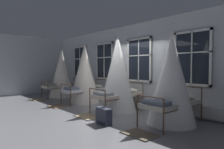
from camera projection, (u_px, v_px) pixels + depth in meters
The scene contains 13 objects.
ground at pixel (114, 112), 6.92m from camera, with size 23.76×23.76×0.00m, color slate.
back_wall_with_windows at pixel (141, 65), 7.77m from camera, with size 12.88×0.10×3.24m, color silver.
end_wall_left at pixel (12, 65), 10.70m from camera, with size 0.10×6.87×3.24m, color silver.
window_bank at pixel (139, 81), 7.72m from camera, with size 9.73×0.10×2.59m.
cot_first at pixel (62, 74), 10.29m from camera, with size 1.32×1.88×2.45m.
cot_second at pixel (85, 74), 8.64m from camera, with size 1.32×1.88×2.55m.
cot_third at pixel (118, 74), 7.04m from camera, with size 1.32×1.89×2.67m.
cot_fourth at pixel (171, 79), 5.42m from camera, with size 1.32×1.87×2.50m.
rug_first at pixel (37, 99), 9.46m from camera, with size 0.80×0.56×0.01m, color #8E7A5B.
rug_second at pixel (58, 106), 7.85m from camera, with size 0.80×0.56×0.01m, color brown.
rug_third at pixel (88, 117), 6.23m from camera, with size 0.80×0.56×0.01m, color #8E7A5B.
rug_fourth at pixel (140, 134), 4.62m from camera, with size 0.80×0.56×0.01m, color brown.
suitcase_dark at pixel (104, 116), 5.44m from camera, with size 0.58×0.28×0.47m.
Camera 1 is at (5.17, -4.52, 1.56)m, focal length 32.12 mm.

